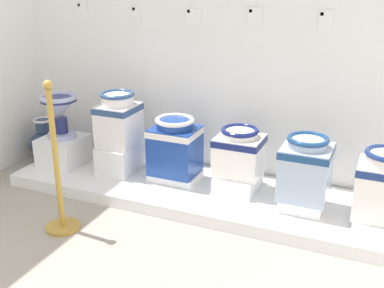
{
  "coord_description": "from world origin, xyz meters",
  "views": [
    {
      "loc": [
        3.22,
        -0.86,
        1.76
      ],
      "look_at": [
        1.83,
        2.35,
        0.46
      ],
      "focal_mm": 44.33,
      "sensor_mm": 36.0,
      "label": 1
    }
  ],
  "objects": [
    {
      "name": "plinth_block_squat_floral",
      "position": [
        0.58,
        2.33,
        0.22
      ],
      "size": [
        0.36,
        0.38,
        0.24
      ],
      "primitive_type": "cube",
      "color": "white",
      "rests_on": "display_platform"
    },
    {
      "name": "antique_toilet_broad_patterned",
      "position": [
        1.66,
        2.4,
        0.41
      ],
      "size": [
        0.38,
        0.33,
        0.47
      ],
      "color": "navy",
      "rests_on": "plinth_block_broad_patterned"
    },
    {
      "name": "stanchion_post_near_left",
      "position": [
        1.18,
        1.51,
        0.34
      ],
      "size": [
        0.24,
        0.24,
        1.09
      ],
      "color": "#BD8F36",
      "rests_on": "ground_plane"
    },
    {
      "name": "plinth_block_pale_glazed",
      "position": [
        2.2,
        2.43,
        0.17
      ],
      "size": [
        0.31,
        0.39,
        0.13
      ],
      "primitive_type": "cube",
      "color": "white",
      "rests_on": "display_platform"
    },
    {
      "name": "antique_toilet_slender_white",
      "position": [
        1.14,
        2.39,
        0.57
      ],
      "size": [
        0.31,
        0.33,
        0.46
      ],
      "color": "white",
      "rests_on": "plinth_block_slender_white"
    },
    {
      "name": "plinth_block_slender_white",
      "position": [
        1.14,
        2.39,
        0.22
      ],
      "size": [
        0.29,
        0.39,
        0.23
      ],
      "primitive_type": "cube",
      "color": "white",
      "rests_on": "display_platform"
    },
    {
      "name": "plinth_block_broad_patterned",
      "position": [
        1.66,
        2.4,
        0.13
      ],
      "size": [
        0.4,
        0.28,
        0.06
      ],
      "primitive_type": "cube",
      "color": "white",
      "rests_on": "display_platform"
    },
    {
      "name": "decorative_vase_corner",
      "position": [
        0.2,
        2.53,
        0.18
      ],
      "size": [
        0.3,
        0.3,
        0.41
      ],
      "color": "white",
      "rests_on": "ground_plane"
    },
    {
      "name": "info_placard_first",
      "position": [
        0.57,
        2.79,
        1.4
      ],
      "size": [
        0.11,
        0.01,
        0.16
      ],
      "color": "white"
    },
    {
      "name": "antique_toilet_leftmost",
      "position": [
        3.26,
        2.3,
        0.39
      ],
      "size": [
        0.36,
        0.31,
        0.49
      ],
      "color": "white",
      "rests_on": "plinth_block_leftmost"
    },
    {
      "name": "info_placard_third",
      "position": [
        1.65,
        2.79,
        1.39
      ],
      "size": [
        0.13,
        0.01,
        0.12
      ],
      "color": "white"
    },
    {
      "name": "plinth_block_leftmost",
      "position": [
        3.26,
        2.3,
        0.12
      ],
      "size": [
        0.3,
        0.4,
        0.04
      ],
      "primitive_type": "cube",
      "color": "white",
      "rests_on": "display_platform"
    },
    {
      "name": "antique_toilet_pale_glazed",
      "position": [
        2.2,
        2.43,
        0.43
      ],
      "size": [
        0.36,
        0.32,
        0.38
      ],
      "color": "white",
      "rests_on": "plinth_block_pale_glazed"
    },
    {
      "name": "plinth_block_tall_cobalt",
      "position": [
        2.73,
        2.32,
        0.14
      ],
      "size": [
        0.31,
        0.32,
        0.09
      ],
      "primitive_type": "cube",
      "color": "white",
      "rests_on": "display_platform"
    },
    {
      "name": "antique_toilet_tall_cobalt",
      "position": [
        2.73,
        2.32,
        0.43
      ],
      "size": [
        0.36,
        0.35,
        0.46
      ],
      "color": "#A5B6CF",
      "rests_on": "plinth_block_tall_cobalt"
    },
    {
      "name": "info_placard_fifth",
      "position": [
        2.71,
        2.79,
        1.4
      ],
      "size": [
        0.11,
        0.01,
        0.15
      ],
      "color": "white"
    },
    {
      "name": "antique_toilet_squat_floral",
      "position": [
        0.58,
        2.33,
        0.61
      ],
      "size": [
        0.33,
        0.33,
        0.39
      ],
      "color": "#AAB0DD",
      "rests_on": "plinth_block_squat_floral"
    },
    {
      "name": "display_platform",
      "position": [
        1.92,
        2.35,
        0.05
      ],
      "size": [
        3.2,
        0.86,
        0.1
      ],
      "primitive_type": "cube",
      "color": "white",
      "rests_on": "ground_plane"
    },
    {
      "name": "info_placard_fourth",
      "position": [
        2.17,
        2.79,
        1.4
      ],
      "size": [
        0.12,
        0.01,
        0.15
      ],
      "color": "white"
    },
    {
      "name": "info_placard_second",
      "position": [
        1.13,
        2.79,
        1.39
      ],
      "size": [
        0.09,
        0.01,
        0.14
      ],
      "color": "white"
    }
  ]
}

